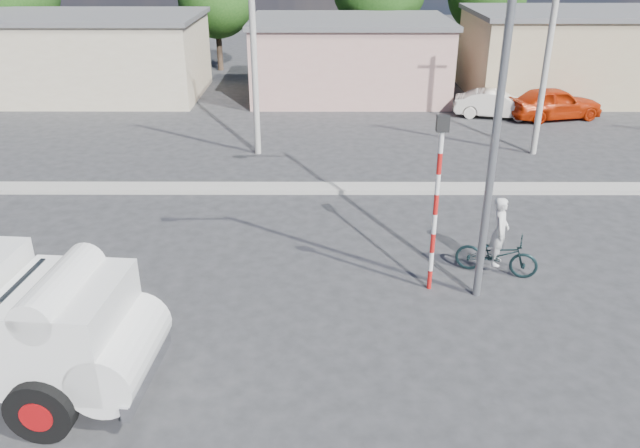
{
  "coord_description": "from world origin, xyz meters",
  "views": [
    {
      "loc": [
        0.54,
        -11.82,
        7.92
      ],
      "look_at": [
        0.5,
        2.46,
        1.3
      ],
      "focal_mm": 35.0,
      "sensor_mm": 36.0,
      "label": 1
    }
  ],
  "objects_px": {
    "cyclist": "(498,242)",
    "car_red": "(554,103)",
    "traffic_pole": "(437,191)",
    "car_cream": "(496,104)",
    "bicycle": "(497,255)",
    "streetlight": "(493,91)"
  },
  "relations": [
    {
      "from": "traffic_pole",
      "to": "streetlight",
      "type": "relative_size",
      "value": 0.48
    },
    {
      "from": "car_red",
      "to": "bicycle",
      "type": "bearing_deg",
      "value": 143.22
    },
    {
      "from": "car_cream",
      "to": "car_red",
      "type": "bearing_deg",
      "value": -82.24
    },
    {
      "from": "cyclist",
      "to": "traffic_pole",
      "type": "bearing_deg",
      "value": 131.86
    },
    {
      "from": "bicycle",
      "to": "traffic_pole",
      "type": "bearing_deg",
      "value": 131.86
    },
    {
      "from": "cyclist",
      "to": "car_cream",
      "type": "xyz_separation_m",
      "value": [
        3.82,
        15.24,
        -0.27
      ]
    },
    {
      "from": "bicycle",
      "to": "cyclist",
      "type": "bearing_deg",
      "value": 0.0
    },
    {
      "from": "traffic_pole",
      "to": "bicycle",
      "type": "bearing_deg",
      "value": 22.81
    },
    {
      "from": "bicycle",
      "to": "streetlight",
      "type": "height_order",
      "value": "streetlight"
    },
    {
      "from": "cyclist",
      "to": "car_red",
      "type": "xyz_separation_m",
      "value": [
        6.51,
        14.97,
        -0.15
      ]
    },
    {
      "from": "car_red",
      "to": "traffic_pole",
      "type": "distance_m",
      "value": 17.89
    },
    {
      "from": "car_red",
      "to": "traffic_pole",
      "type": "bearing_deg",
      "value": 138.86
    },
    {
      "from": "cyclist",
      "to": "car_red",
      "type": "bearing_deg",
      "value": -4.47
    },
    {
      "from": "car_cream",
      "to": "traffic_pole",
      "type": "relative_size",
      "value": 0.88
    },
    {
      "from": "cyclist",
      "to": "car_cream",
      "type": "bearing_deg",
      "value": 4.98
    },
    {
      "from": "traffic_pole",
      "to": "car_cream",
      "type": "bearing_deg",
      "value": 70.62
    },
    {
      "from": "car_cream",
      "to": "car_red",
      "type": "distance_m",
      "value": 2.71
    },
    {
      "from": "bicycle",
      "to": "traffic_pole",
      "type": "xyz_separation_m",
      "value": [
        -1.81,
        -0.76,
        2.05
      ]
    },
    {
      "from": "car_red",
      "to": "traffic_pole",
      "type": "height_order",
      "value": "traffic_pole"
    },
    {
      "from": "car_cream",
      "to": "car_red",
      "type": "xyz_separation_m",
      "value": [
        2.69,
        -0.27,
        0.12
      ]
    },
    {
      "from": "cyclist",
      "to": "traffic_pole",
      "type": "distance_m",
      "value": 2.59
    },
    {
      "from": "bicycle",
      "to": "car_red",
      "type": "distance_m",
      "value": 16.32
    }
  ]
}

